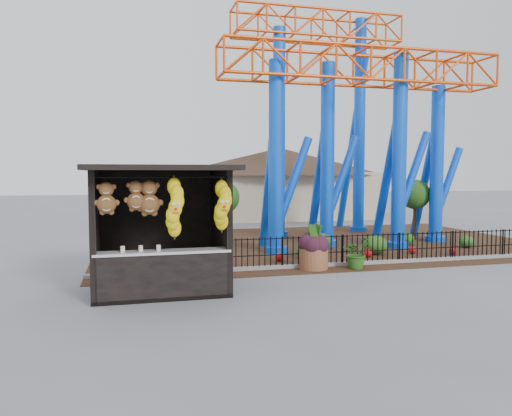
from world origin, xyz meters
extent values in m
plane|color=slate|center=(0.00, 0.00, 0.00)|extent=(120.00, 120.00, 0.00)
cube|color=#331E11|center=(4.00, 8.00, 0.01)|extent=(18.00, 12.00, 0.02)
cube|color=gray|center=(4.00, 3.00, 0.06)|extent=(18.00, 0.18, 0.12)
cube|color=black|center=(-3.00, 1.20, 0.05)|extent=(3.20, 2.60, 0.10)
cube|color=black|center=(-3.00, 2.44, 1.50)|extent=(3.20, 0.12, 3.00)
cube|color=black|center=(-4.54, 1.20, 1.50)|extent=(0.12, 2.60, 3.00)
cube|color=black|center=(-1.46, 1.20, 1.50)|extent=(0.12, 2.60, 3.00)
cube|color=black|center=(-3.00, 0.95, 3.06)|extent=(3.50, 3.40, 0.12)
cube|color=black|center=(-4.53, -0.03, 1.50)|extent=(0.14, 0.14, 3.00)
cube|color=black|center=(-1.47, -0.03, 1.50)|extent=(0.14, 0.14, 3.00)
cube|color=black|center=(-3.00, 0.15, 0.55)|extent=(3.00, 0.50, 1.10)
cube|color=silver|center=(-3.00, 0.15, 1.12)|extent=(3.10, 0.55, 0.06)
cylinder|color=black|center=(-3.00, -0.25, 2.85)|extent=(2.90, 0.04, 0.04)
cylinder|color=blue|center=(1.50, 6.00, 3.50)|extent=(0.56, 0.56, 7.00)
cylinder|color=blue|center=(1.50, 6.00, 0.12)|extent=(0.84, 0.84, 0.24)
cylinder|color=blue|center=(4.00, 7.20, 3.65)|extent=(0.56, 0.56, 7.30)
cylinder|color=blue|center=(4.00, 7.20, 0.12)|extent=(0.84, 0.84, 0.24)
cylinder|color=blue|center=(6.50, 6.00, 3.75)|extent=(0.56, 0.56, 7.50)
cylinder|color=blue|center=(6.50, 6.00, 0.12)|extent=(0.84, 0.84, 0.24)
cylinder|color=blue|center=(9.00, 7.20, 3.30)|extent=(0.56, 0.56, 6.60)
cylinder|color=blue|center=(9.00, 7.20, 0.12)|extent=(0.84, 0.84, 0.24)
cylinder|color=blue|center=(3.00, 10.50, 4.75)|extent=(0.56, 0.56, 9.50)
cylinder|color=blue|center=(3.00, 10.50, 0.12)|extent=(0.84, 0.84, 0.24)
cylinder|color=blue|center=(7.50, 11.50, 5.25)|extent=(0.56, 0.56, 10.50)
cylinder|color=blue|center=(7.50, 11.50, 0.12)|extent=(0.84, 0.84, 0.24)
cylinder|color=blue|center=(1.50, 6.90, 2.62)|extent=(0.36, 2.21, 5.85)
cylinder|color=blue|center=(2.20, 6.30, 2.45)|extent=(1.62, 0.32, 3.73)
cylinder|color=blue|center=(4.00, 8.10, 2.74)|extent=(0.36, 2.29, 6.10)
cylinder|color=blue|center=(4.70, 7.50, 2.55)|extent=(1.67, 0.32, 3.88)
cylinder|color=blue|center=(6.50, 6.90, 2.81)|extent=(0.36, 2.34, 6.26)
cylinder|color=blue|center=(7.20, 6.30, 2.62)|extent=(1.71, 0.32, 3.99)
cylinder|color=blue|center=(9.00, 8.10, 2.47)|extent=(0.36, 2.10, 5.53)
cylinder|color=blue|center=(9.70, 7.50, 2.31)|extent=(1.54, 0.32, 3.52)
cylinder|color=brown|center=(1.70, 2.70, 0.33)|extent=(1.11, 1.11, 0.66)
ellipsoid|color=black|center=(1.70, 2.70, 0.98)|extent=(0.70, 0.70, 0.64)
imported|color=#2B5619|center=(3.01, 2.47, 0.50)|extent=(1.10, 1.03, 1.00)
ellipsoid|color=#244E16|center=(2.08, 4.48, 0.27)|extent=(0.63, 0.63, 0.51)
ellipsoid|color=#244E16|center=(4.84, 4.71, 0.36)|extent=(0.86, 0.86, 0.69)
ellipsoid|color=#244E16|center=(7.16, 6.49, 0.28)|extent=(0.67, 0.67, 0.53)
ellipsoid|color=#244E16|center=(3.43, 6.41, 0.32)|extent=(0.76, 0.76, 0.61)
ellipsoid|color=#244E16|center=(9.11, 5.29, 0.25)|extent=(0.58, 0.58, 0.46)
sphere|color=red|center=(1.07, 4.19, 0.16)|extent=(0.28, 0.28, 0.28)
sphere|color=red|center=(4.29, 4.17, 0.16)|extent=(0.28, 0.28, 0.28)
sphere|color=red|center=(6.20, 4.48, 0.16)|extent=(0.28, 0.28, 0.28)
sphere|color=red|center=(7.51, 3.96, 0.16)|extent=(0.28, 0.28, 0.28)
cube|color=#BFAD8C|center=(6.00, 20.00, 1.50)|extent=(12.00, 6.00, 3.00)
cone|color=#332319|center=(6.00, 20.00, 3.90)|extent=(15.00, 15.00, 1.80)
camera|label=1|loc=(-3.79, -11.43, 2.93)|focal=35.00mm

